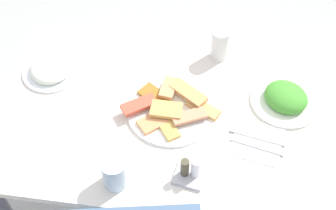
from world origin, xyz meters
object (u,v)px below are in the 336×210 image
paper_napkin (257,142)px  condiment_caddy (190,171)px  pide_platter (171,109)px  salad_plate_rice (286,98)px  salad_plate_greens (51,68)px  dining_table (166,124)px  drinking_glass (114,173)px  spoon (257,146)px  fork (258,137)px  soda_can (220,44)px

paper_napkin → condiment_caddy: (0.20, 0.16, 0.02)m
pide_platter → salad_plate_rice: bearing=-166.2°
salad_plate_greens → dining_table: bearing=165.0°
drinking_glass → spoon: 0.47m
dining_table → paper_napkin: 0.34m
salad_plate_rice → spoon: size_ratio=1.37×
paper_napkin → salad_plate_greens: bearing=-15.6°
dining_table → fork: (-0.31, 0.07, 0.09)m
paper_napkin → spoon: spoon is taller
salad_plate_greens → condiment_caddy: 0.66m
dining_table → drinking_glass: 0.34m
pide_platter → fork: size_ratio=1.85×
salad_plate_rice → condiment_caddy: 0.45m
paper_napkin → fork: bearing=-90.0°
paper_napkin → spoon: bearing=90.0°
condiment_caddy → spoon: bearing=-146.1°
dining_table → spoon: bearing=160.5°
dining_table → paper_napkin: paper_napkin is taller
soda_can → paper_napkin: bearing=111.6°
drinking_glass → pide_platter: bearing=-113.6°
pide_platter → soda_can: 0.33m
drinking_glass → spoon: drinking_glass is taller
pide_platter → condiment_caddy: bearing=110.5°
soda_can → condiment_caddy: 0.54m
dining_table → soda_can: soda_can is taller
salad_plate_rice → condiment_caddy: bearing=48.8°
salad_plate_rice → fork: 0.19m
soda_can → drinking_glass: bearing=65.1°
salad_plate_rice → condiment_caddy: size_ratio=2.30×
dining_table → drinking_glass: size_ratio=11.08×
condiment_caddy → fork: bearing=-139.7°
pide_platter → condiment_caddy: condiment_caddy is taller
fork → condiment_caddy: size_ratio=1.79×
dining_table → paper_napkin: size_ratio=7.36×
soda_can → pide_platter: bearing=63.9°
condiment_caddy → pide_platter: bearing=-69.5°
salad_plate_rice → condiment_caddy: (0.30, 0.34, 0.00)m
paper_napkin → spoon: 0.02m
pide_platter → fork: 0.30m
soda_can → spoon: (-0.15, 0.40, -0.06)m
pide_platter → condiment_caddy: (-0.09, 0.24, 0.01)m
salad_plate_greens → fork: 0.78m
spoon → condiment_caddy: (0.20, 0.14, 0.02)m
salad_plate_rice → spoon: 0.22m
spoon → condiment_caddy: 0.25m
spoon → condiment_caddy: size_ratio=1.68×
dining_table → soda_can: size_ratio=9.55×
soda_can → condiment_caddy: size_ratio=1.18×
salad_plate_greens → drinking_glass: bearing=128.5°
salad_plate_rice → paper_napkin: salad_plate_rice is taller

